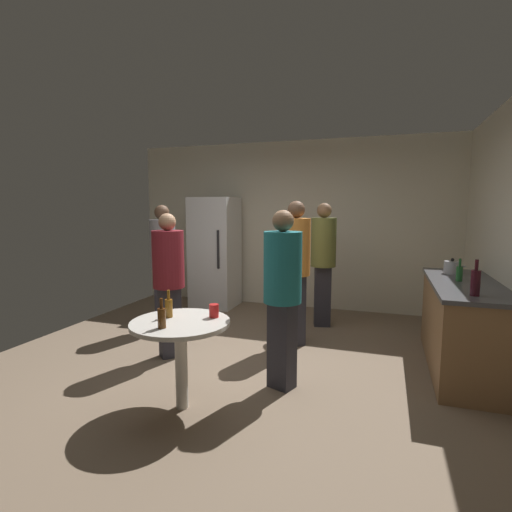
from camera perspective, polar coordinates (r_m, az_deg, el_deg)
ground_plane at (r=4.27m, az=-3.90°, el=-16.18°), size 5.20×5.20×0.10m
wall_back at (r=6.43m, az=4.99°, el=4.57°), size 5.32×0.06×2.70m
refrigerator at (r=6.44m, az=-6.05°, el=0.54°), size 0.70×0.68×1.80m
kitchen_counter at (r=4.50m, az=28.07°, el=-9.04°), size 0.64×1.79×0.90m
kettle at (r=4.88m, az=26.90°, el=-1.49°), size 0.24×0.17×0.18m
wine_bottle_on_counter at (r=3.75m, az=29.57°, el=-3.34°), size 0.08×0.08×0.31m
beer_bottle_on_counter at (r=4.42m, az=27.73°, el=-2.22°), size 0.06×0.06×0.23m
foreground_table at (r=3.24m, az=-11.03°, el=-11.14°), size 0.80×0.80×0.73m
beer_bottle_amber at (r=3.32m, az=-12.70°, el=-7.38°), size 0.06×0.06×0.23m
beer_bottle_brown at (r=3.04m, az=-13.70°, el=-8.74°), size 0.06×0.06×0.23m
plastic_cup_red at (r=3.26m, az=-6.20°, el=-8.01°), size 0.08×0.08×0.11m
person_in_gray_shirt at (r=5.36m, az=-13.50°, el=-0.13°), size 0.41×0.41×1.67m
person_in_teal_shirt at (r=3.47m, az=3.91°, el=-4.43°), size 0.44×0.44×1.62m
person_in_olive_shirt at (r=5.37m, az=9.87°, el=0.16°), size 0.41×0.41×1.70m
person_in_maroon_shirt at (r=4.30m, az=-12.72°, el=-2.67°), size 0.48×0.48×1.58m
person_in_orange_shirt at (r=4.59m, az=5.85°, el=-0.82°), size 0.48×0.48×1.72m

